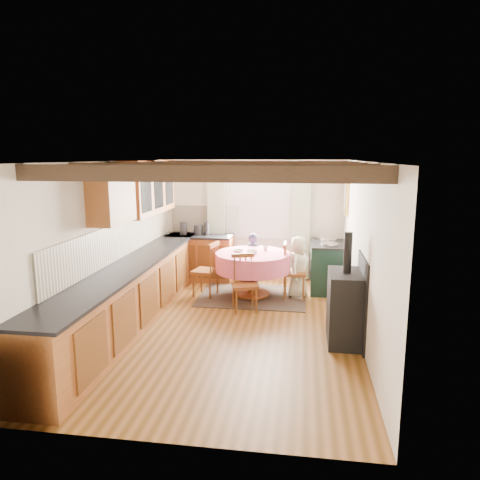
% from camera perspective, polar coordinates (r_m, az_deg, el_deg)
% --- Properties ---
extents(floor, '(3.60, 5.50, 0.00)m').
position_cam_1_polar(floor, '(6.66, -1.00, -11.06)').
color(floor, brown).
rests_on(floor, ground).
extents(ceiling, '(3.60, 5.50, 0.00)m').
position_cam_1_polar(ceiling, '(6.18, -1.08, 10.07)').
color(ceiling, white).
rests_on(ceiling, ground).
extents(wall_back, '(3.60, 0.00, 2.40)m').
position_cam_1_polar(wall_back, '(9.00, 1.78, 2.60)').
color(wall_back, silver).
rests_on(wall_back, ground).
extents(wall_front, '(3.60, 0.00, 2.40)m').
position_cam_1_polar(wall_front, '(3.72, -7.95, -9.36)').
color(wall_front, silver).
rests_on(wall_front, ground).
extents(wall_left, '(0.00, 5.50, 2.40)m').
position_cam_1_polar(wall_left, '(6.83, -16.12, -0.42)').
color(wall_left, silver).
rests_on(wall_left, ground).
extents(wall_right, '(0.00, 5.50, 2.40)m').
position_cam_1_polar(wall_right, '(6.28, 15.40, -1.33)').
color(wall_right, silver).
rests_on(wall_right, ground).
extents(beam_a, '(3.60, 0.16, 0.16)m').
position_cam_1_polar(beam_a, '(4.22, -5.50, 8.50)').
color(beam_a, '#3B291D').
rests_on(beam_a, ceiling).
extents(beam_b, '(3.60, 0.16, 0.16)m').
position_cam_1_polar(beam_b, '(5.20, -2.87, 8.95)').
color(beam_b, '#3B291D').
rests_on(beam_b, ceiling).
extents(beam_c, '(3.60, 0.16, 0.16)m').
position_cam_1_polar(beam_c, '(6.18, -1.07, 9.24)').
color(beam_c, '#3B291D').
rests_on(beam_c, ceiling).
extents(beam_d, '(3.60, 0.16, 0.16)m').
position_cam_1_polar(beam_d, '(7.17, 0.23, 9.44)').
color(beam_d, '#3B291D').
rests_on(beam_d, ceiling).
extents(beam_e, '(3.60, 0.16, 0.16)m').
position_cam_1_polar(beam_e, '(8.16, 1.22, 9.60)').
color(beam_e, '#3B291D').
rests_on(beam_e, ceiling).
extents(splash_left, '(0.02, 4.50, 0.55)m').
position_cam_1_polar(splash_left, '(7.09, -14.98, 0.04)').
color(splash_left, beige).
rests_on(splash_left, wall_left).
extents(splash_back, '(1.40, 0.02, 0.55)m').
position_cam_1_polar(splash_back, '(9.14, -4.48, 2.70)').
color(splash_back, beige).
rests_on(splash_back, wall_back).
extents(base_cabinet_left, '(0.60, 5.30, 0.88)m').
position_cam_1_polar(base_cabinet_left, '(6.90, -13.50, -6.70)').
color(base_cabinet_left, '#9E552A').
rests_on(base_cabinet_left, floor).
extents(base_cabinet_back, '(1.30, 0.60, 0.88)m').
position_cam_1_polar(base_cabinet_back, '(9.02, -5.11, -2.32)').
color(base_cabinet_back, '#9E552A').
rests_on(base_cabinet_back, floor).
extents(worktop_left, '(0.64, 5.30, 0.04)m').
position_cam_1_polar(worktop_left, '(6.77, -13.51, -2.99)').
color(worktop_left, black).
rests_on(worktop_left, base_cabinet_left).
extents(worktop_back, '(1.30, 0.64, 0.04)m').
position_cam_1_polar(worktop_back, '(8.91, -5.19, 0.53)').
color(worktop_back, black).
rests_on(worktop_back, base_cabinet_back).
extents(wall_cabinet_glass, '(0.34, 1.80, 0.90)m').
position_cam_1_polar(wall_cabinet_glass, '(7.77, -11.63, 6.67)').
color(wall_cabinet_glass, '#9E552A').
rests_on(wall_cabinet_glass, wall_left).
extents(wall_cabinet_solid, '(0.34, 0.90, 0.70)m').
position_cam_1_polar(wall_cabinet_solid, '(6.39, -16.15, 5.19)').
color(wall_cabinet_solid, '#9E552A').
rests_on(wall_cabinet_solid, wall_left).
extents(window_frame, '(1.34, 0.03, 1.54)m').
position_cam_1_polar(window_frame, '(8.92, 2.42, 5.12)').
color(window_frame, white).
rests_on(window_frame, wall_back).
extents(window_pane, '(1.20, 0.01, 1.40)m').
position_cam_1_polar(window_pane, '(8.93, 2.43, 5.12)').
color(window_pane, white).
rests_on(window_pane, wall_back).
extents(curtain_left, '(0.35, 0.10, 2.10)m').
position_cam_1_polar(curtain_left, '(9.03, -3.04, 1.98)').
color(curtain_left, '#A6BB89').
rests_on(curtain_left, wall_back).
extents(curtain_right, '(0.35, 0.10, 2.10)m').
position_cam_1_polar(curtain_right, '(8.86, 7.82, 1.72)').
color(curtain_right, '#A6BB89').
rests_on(curtain_right, wall_back).
extents(curtain_rod, '(2.00, 0.03, 0.03)m').
position_cam_1_polar(curtain_rod, '(8.80, 2.40, 8.95)').
color(curtain_rod, black).
rests_on(curtain_rod, wall_back).
extents(wall_picture, '(0.04, 0.50, 0.60)m').
position_cam_1_polar(wall_picture, '(8.47, 13.48, 5.21)').
color(wall_picture, gold).
rests_on(wall_picture, wall_right).
extents(wall_plate, '(0.30, 0.02, 0.30)m').
position_cam_1_polar(wall_plate, '(8.85, 8.58, 5.61)').
color(wall_plate, silver).
rests_on(wall_plate, wall_back).
extents(rug, '(1.87, 1.46, 0.01)m').
position_cam_1_polar(rug, '(8.01, 1.63, -7.19)').
color(rug, '#332624').
rests_on(rug, floor).
extents(dining_table, '(1.32, 1.32, 0.80)m').
position_cam_1_polar(dining_table, '(7.90, 1.65, -4.48)').
color(dining_table, '#E86282').
rests_on(dining_table, floor).
extents(chair_near, '(0.50, 0.52, 0.92)m').
position_cam_1_polar(chair_near, '(7.17, 0.60, -5.56)').
color(chair_near, brown).
rests_on(chair_near, floor).
extents(chair_left, '(0.52, 0.50, 0.98)m').
position_cam_1_polar(chair_left, '(7.95, -4.48, -3.73)').
color(chair_left, brown).
rests_on(chair_left, floor).
extents(chair_right, '(0.45, 0.43, 0.99)m').
position_cam_1_polar(chair_right, '(7.85, 7.01, -3.91)').
color(chair_right, brown).
rests_on(chair_right, floor).
extents(aga_range, '(0.64, 0.99, 0.91)m').
position_cam_1_polar(aga_range, '(8.42, 11.22, -3.32)').
color(aga_range, black).
rests_on(aga_range, floor).
extents(cast_iron_stove, '(0.45, 0.75, 1.50)m').
position_cam_1_polar(cast_iron_stove, '(6.07, 13.47, -6.05)').
color(cast_iron_stove, black).
rests_on(cast_iron_stove, floor).
extents(child_far, '(0.41, 0.31, 1.04)m').
position_cam_1_polar(child_far, '(8.52, 1.65, -2.53)').
color(child_far, '#23283E').
rests_on(child_far, floor).
extents(child_right, '(0.51, 0.62, 1.10)m').
position_cam_1_polar(child_right, '(7.89, 7.50, -3.46)').
color(child_right, beige).
rests_on(child_right, floor).
extents(bowl_a, '(0.27, 0.27, 0.05)m').
position_cam_1_polar(bowl_a, '(7.79, 1.56, -1.49)').
color(bowl_a, silver).
rests_on(bowl_a, dining_table).
extents(bowl_b, '(0.21, 0.21, 0.06)m').
position_cam_1_polar(bowl_b, '(7.80, -0.24, -1.46)').
color(bowl_b, silver).
rests_on(bowl_b, dining_table).
extents(cup, '(0.10, 0.10, 0.09)m').
position_cam_1_polar(cup, '(7.99, 3.28, -1.08)').
color(cup, silver).
rests_on(cup, dining_table).
extents(canister_tall, '(0.15, 0.15, 0.25)m').
position_cam_1_polar(canister_tall, '(8.96, -7.28, 1.49)').
color(canister_tall, '#262628').
rests_on(canister_tall, worktop_back).
extents(canister_wide, '(0.18, 0.18, 0.20)m').
position_cam_1_polar(canister_wide, '(8.91, -5.35, 1.30)').
color(canister_wide, '#262628').
rests_on(canister_wide, worktop_back).
extents(canister_slim, '(0.09, 0.09, 0.25)m').
position_cam_1_polar(canister_slim, '(8.85, -4.29, 1.44)').
color(canister_slim, '#262628').
rests_on(canister_slim, worktop_back).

